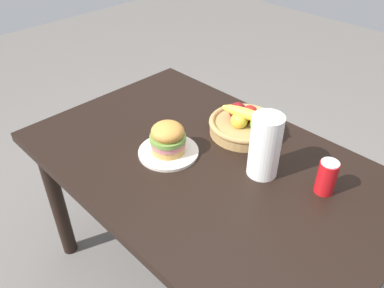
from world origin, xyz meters
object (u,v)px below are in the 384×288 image
fruit_basket (244,124)px  plate (168,152)px  sandwich (168,138)px  soda_can (327,177)px  paper_towel_roll (265,146)px

fruit_basket → plate: bearing=-110.3°
sandwich → soda_can: size_ratio=1.10×
sandwich → soda_can: sandwich is taller
plate → sandwich: bearing=0.0°
soda_can → paper_towel_roll: (-0.21, -0.07, 0.06)m
plate → paper_towel_roll: paper_towel_roll is taller
soda_can → sandwich: bearing=-156.1°
plate → sandwich: (0.00, 0.00, 0.07)m
plate → soda_can: soda_can is taller
fruit_basket → paper_towel_roll: paper_towel_roll is taller
plate → fruit_basket: size_ratio=0.81×
fruit_basket → paper_towel_roll: size_ratio=1.21×
sandwich → paper_towel_roll: (0.33, 0.16, 0.05)m
sandwich → fruit_basket: bearing=69.7°
soda_can → fruit_basket: fruit_basket is taller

